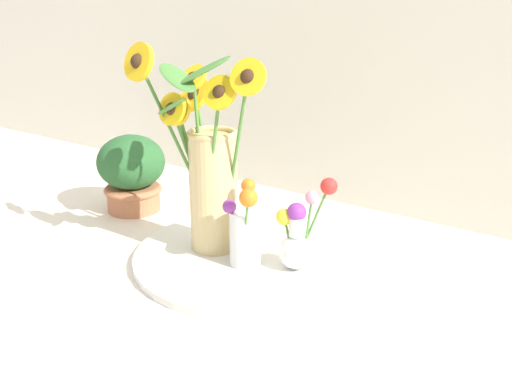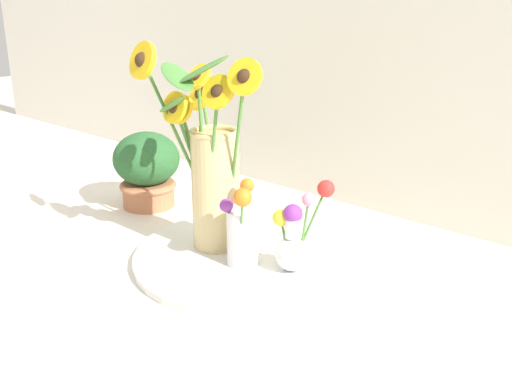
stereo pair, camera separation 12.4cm
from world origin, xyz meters
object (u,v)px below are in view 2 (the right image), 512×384
(serving_tray, at_px, (256,256))
(vase_small_center, at_px, (242,231))
(mason_jar_sunflowers, at_px, (211,169))
(vase_bulb_right, at_px, (295,238))
(potted_plant, at_px, (147,168))

(serving_tray, relative_size, vase_small_center, 2.90)
(mason_jar_sunflowers, distance_m, vase_small_center, 0.15)
(mason_jar_sunflowers, height_order, vase_bulb_right, mason_jar_sunflowers)
(mason_jar_sunflowers, relative_size, vase_small_center, 2.49)
(mason_jar_sunflowers, bearing_deg, serving_tray, 19.10)
(vase_bulb_right, bearing_deg, potted_plant, 172.47)
(vase_small_center, relative_size, vase_bulb_right, 0.96)
(serving_tray, height_order, potted_plant, potted_plant)
(vase_small_center, bearing_deg, potted_plant, 164.86)
(serving_tray, distance_m, potted_plant, 0.45)
(mason_jar_sunflowers, height_order, potted_plant, mason_jar_sunflowers)
(mason_jar_sunflowers, height_order, vase_small_center, mason_jar_sunflowers)
(serving_tray, bearing_deg, mason_jar_sunflowers, -160.90)
(mason_jar_sunflowers, relative_size, vase_bulb_right, 2.38)
(mason_jar_sunflowers, xyz_separation_m, vase_bulb_right, (0.21, 0.02, -0.11))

